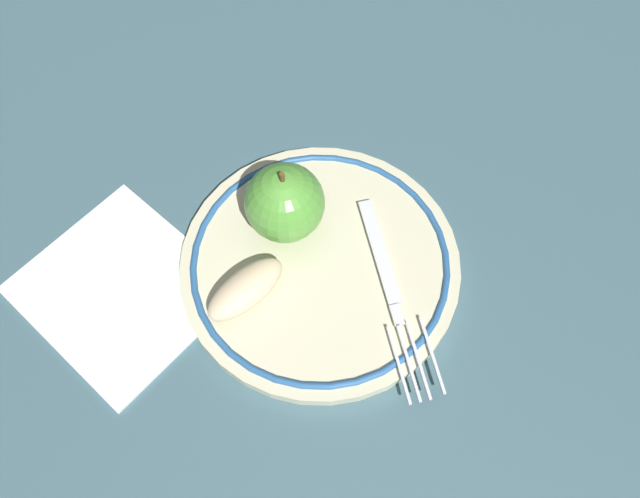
{
  "coord_description": "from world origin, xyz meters",
  "views": [
    {
      "loc": [
        0.16,
        0.2,
        0.49
      ],
      "look_at": [
        0.02,
        0.01,
        0.04
      ],
      "focal_mm": 35.0,
      "sensor_mm": 36.0,
      "label": 1
    }
  ],
  "objects_px": {
    "apple_red_whole": "(285,203)",
    "napkin_folded": "(121,288)",
    "plate": "(320,264)",
    "fork": "(391,288)",
    "apple_slice_front": "(247,291)"
  },
  "relations": [
    {
      "from": "plate",
      "to": "fork",
      "type": "distance_m",
      "value": 0.07
    },
    {
      "from": "apple_red_whole",
      "to": "napkin_folded",
      "type": "bearing_deg",
      "value": -15.66
    },
    {
      "from": "apple_slice_front",
      "to": "plate",
      "type": "bearing_deg",
      "value": -12.9
    },
    {
      "from": "plate",
      "to": "napkin_folded",
      "type": "height_order",
      "value": "plate"
    },
    {
      "from": "plate",
      "to": "fork",
      "type": "height_order",
      "value": "fork"
    },
    {
      "from": "plate",
      "to": "apple_red_whole",
      "type": "height_order",
      "value": "apple_red_whole"
    },
    {
      "from": "napkin_folded",
      "to": "fork",
      "type": "bearing_deg",
      "value": 140.9
    },
    {
      "from": "plate",
      "to": "napkin_folded",
      "type": "xyz_separation_m",
      "value": [
        0.15,
        -0.09,
        -0.01
      ]
    },
    {
      "from": "apple_red_whole",
      "to": "napkin_folded",
      "type": "height_order",
      "value": "apple_red_whole"
    },
    {
      "from": "apple_slice_front",
      "to": "napkin_folded",
      "type": "height_order",
      "value": "apple_slice_front"
    },
    {
      "from": "napkin_folded",
      "to": "plate",
      "type": "bearing_deg",
      "value": 149.32
    },
    {
      "from": "apple_red_whole",
      "to": "fork",
      "type": "height_order",
      "value": "apple_red_whole"
    },
    {
      "from": "fork",
      "to": "apple_slice_front",
      "type": "bearing_deg",
      "value": -99.22
    },
    {
      "from": "apple_red_whole",
      "to": "apple_slice_front",
      "type": "xyz_separation_m",
      "value": [
        0.07,
        0.04,
        -0.02
      ]
    },
    {
      "from": "apple_slice_front",
      "to": "fork",
      "type": "xyz_separation_m",
      "value": [
        -0.1,
        0.07,
        -0.01
      ]
    }
  ]
}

